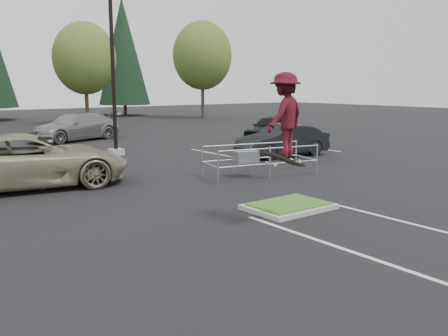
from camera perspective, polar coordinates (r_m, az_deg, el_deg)
ground at (r=12.76m, az=7.79°, el=-4.89°), size 120.00×120.00×0.00m
grass_median at (r=12.75m, az=7.79°, el=-4.55°), size 2.20×1.60×0.16m
stall_lines at (r=16.81m, az=-10.21°, el=-1.36°), size 22.62×17.60×0.01m
light_pole at (r=22.73m, az=-13.28°, el=12.96°), size 0.70×0.60×10.12m
decid_c at (r=41.33m, az=-16.43°, el=12.29°), size 5.12×5.12×8.38m
decid_d at (r=47.41m, az=-2.65°, el=13.11°), size 5.76×5.76×9.43m
conif_c at (r=53.44m, az=-12.04°, el=13.55°), size 5.50×5.50×12.50m
cart_corral at (r=16.95m, az=3.05°, el=1.32°), size 4.22×2.26×1.14m
skateboarder at (r=10.81m, az=7.30°, el=6.26°), size 1.39×1.04×2.19m
car_l_tan at (r=16.40m, az=-22.53°, el=0.81°), size 6.60×3.81×1.73m
car_r_charc at (r=22.04m, az=7.07°, el=3.30°), size 4.61×1.97×1.48m
car_r_black at (r=27.68m, az=5.83°, el=4.76°), size 4.98×3.54×1.58m
car_far_silver at (r=29.70m, az=-17.35°, el=4.77°), size 6.09×3.85×1.64m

